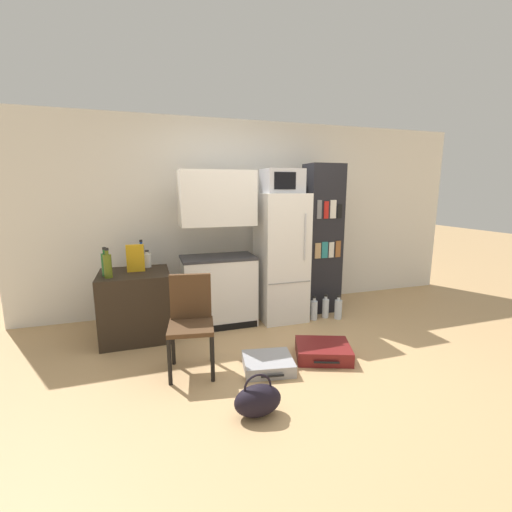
{
  "coord_description": "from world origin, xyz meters",
  "views": [
    {
      "loc": [
        -1.33,
        -2.65,
        1.65
      ],
      "look_at": [
        -0.19,
        0.85,
        0.94
      ],
      "focal_mm": 24.0,
      "sensor_mm": 36.0,
      "label": 1
    }
  ],
  "objects_px": {
    "refrigerator": "(281,257)",
    "water_bottle_front": "(338,309)",
    "microwave": "(282,181)",
    "side_table": "(136,305)",
    "bottle_green_tall": "(105,264)",
    "cereal_box": "(135,258)",
    "handbag": "(258,400)",
    "water_bottle_back": "(325,308)",
    "bottle_blue_soda": "(142,255)",
    "suitcase_large_flat": "(268,364)",
    "water_bottle_middle": "(314,310)",
    "kitchen_hutch": "(218,256)",
    "bookshelf": "(322,239)",
    "bottle_olive_oil": "(108,265)",
    "bottle_milk_white": "(147,260)",
    "chair": "(191,315)",
    "suitcase_small_flat": "(323,351)"
  },
  "relations": [
    {
      "from": "kitchen_hutch",
      "to": "microwave",
      "type": "height_order",
      "value": "microwave"
    },
    {
      "from": "chair",
      "to": "water_bottle_back",
      "type": "distance_m",
      "value": 2.02
    },
    {
      "from": "water_bottle_middle",
      "to": "refrigerator",
      "type": "bearing_deg",
      "value": 151.33
    },
    {
      "from": "handbag",
      "to": "water_bottle_front",
      "type": "xyz_separation_m",
      "value": [
        1.61,
        1.53,
        0.01
      ]
    },
    {
      "from": "microwave",
      "to": "bottle_blue_soda",
      "type": "distance_m",
      "value": 1.91
    },
    {
      "from": "bottle_green_tall",
      "to": "cereal_box",
      "type": "relative_size",
      "value": 1.02
    },
    {
      "from": "bottle_green_tall",
      "to": "water_bottle_back",
      "type": "bearing_deg",
      "value": -1.46
    },
    {
      "from": "microwave",
      "to": "bottle_blue_soda",
      "type": "relative_size",
      "value": 1.46
    },
    {
      "from": "bottle_green_tall",
      "to": "bottle_blue_soda",
      "type": "xyz_separation_m",
      "value": [
        0.36,
        0.36,
        0.01
      ]
    },
    {
      "from": "microwave",
      "to": "side_table",
      "type": "bearing_deg",
      "value": -178.44
    },
    {
      "from": "kitchen_hutch",
      "to": "suitcase_large_flat",
      "type": "height_order",
      "value": "kitchen_hutch"
    },
    {
      "from": "bottle_blue_soda",
      "to": "bottle_olive_oil",
      "type": "bearing_deg",
      "value": -125.76
    },
    {
      "from": "refrigerator",
      "to": "water_bottle_front",
      "type": "distance_m",
      "value": 1.01
    },
    {
      "from": "microwave",
      "to": "water_bottle_back",
      "type": "bearing_deg",
      "value": -18.32
    },
    {
      "from": "water_bottle_front",
      "to": "refrigerator",
      "type": "bearing_deg",
      "value": 158.56
    },
    {
      "from": "bookshelf",
      "to": "cereal_box",
      "type": "xyz_separation_m",
      "value": [
        -2.39,
        -0.12,
        -0.09
      ]
    },
    {
      "from": "suitcase_large_flat",
      "to": "bottle_blue_soda",
      "type": "bearing_deg",
      "value": 136.37
    },
    {
      "from": "bottle_green_tall",
      "to": "water_bottle_back",
      "type": "height_order",
      "value": "bottle_green_tall"
    },
    {
      "from": "side_table",
      "to": "bottle_olive_oil",
      "type": "bearing_deg",
      "value": -144.51
    },
    {
      "from": "water_bottle_front",
      "to": "handbag",
      "type": "bearing_deg",
      "value": -136.44
    },
    {
      "from": "bottle_blue_soda",
      "to": "cereal_box",
      "type": "bearing_deg",
      "value": -104.74
    },
    {
      "from": "kitchen_hutch",
      "to": "water_bottle_middle",
      "type": "bearing_deg",
      "value": -11.97
    },
    {
      "from": "kitchen_hutch",
      "to": "refrigerator",
      "type": "bearing_deg",
      "value": -3.04
    },
    {
      "from": "suitcase_large_flat",
      "to": "water_bottle_back",
      "type": "relative_size",
      "value": 1.62
    },
    {
      "from": "bottle_olive_oil",
      "to": "cereal_box",
      "type": "relative_size",
      "value": 1.05
    },
    {
      "from": "bottle_olive_oil",
      "to": "bookshelf",
      "type": "bearing_deg",
      "value": 7.2
    },
    {
      "from": "side_table",
      "to": "bottle_milk_white",
      "type": "xyz_separation_m",
      "value": [
        0.15,
        0.22,
        0.46
      ]
    },
    {
      "from": "bottle_olive_oil",
      "to": "bottle_blue_soda",
      "type": "xyz_separation_m",
      "value": [
        0.33,
        0.46,
        0.0
      ]
    },
    {
      "from": "microwave",
      "to": "bottle_blue_soda",
      "type": "xyz_separation_m",
      "value": [
        -1.68,
        0.24,
        -0.87
      ]
    },
    {
      "from": "bottle_blue_soda",
      "to": "cereal_box",
      "type": "relative_size",
      "value": 1.06
    },
    {
      "from": "bookshelf",
      "to": "bottle_olive_oil",
      "type": "relative_size",
      "value": 6.33
    },
    {
      "from": "side_table",
      "to": "kitchen_hutch",
      "type": "bearing_deg",
      "value": 5.45
    },
    {
      "from": "bookshelf",
      "to": "chair",
      "type": "relative_size",
      "value": 2.24
    },
    {
      "from": "refrigerator",
      "to": "microwave",
      "type": "height_order",
      "value": "microwave"
    },
    {
      "from": "kitchen_hutch",
      "to": "water_bottle_back",
      "type": "xyz_separation_m",
      "value": [
        1.37,
        -0.23,
        -0.73
      ]
    },
    {
      "from": "bookshelf",
      "to": "bottle_green_tall",
      "type": "relative_size",
      "value": 6.47
    },
    {
      "from": "cereal_box",
      "to": "water_bottle_middle",
      "type": "xyz_separation_m",
      "value": [
        2.13,
        -0.2,
        -0.77
      ]
    },
    {
      "from": "side_table",
      "to": "bottle_blue_soda",
      "type": "distance_m",
      "value": 0.6
    },
    {
      "from": "side_table",
      "to": "handbag",
      "type": "distance_m",
      "value": 1.97
    },
    {
      "from": "bottle_blue_soda",
      "to": "suitcase_small_flat",
      "type": "xyz_separation_m",
      "value": [
        1.68,
        -1.4,
        -0.82
      ]
    },
    {
      "from": "kitchen_hutch",
      "to": "bottle_green_tall",
      "type": "distance_m",
      "value": 1.25
    },
    {
      "from": "microwave",
      "to": "bottle_milk_white",
      "type": "bearing_deg",
      "value": 173.85
    },
    {
      "from": "handbag",
      "to": "water_bottle_back",
      "type": "height_order",
      "value": "handbag"
    },
    {
      "from": "side_table",
      "to": "water_bottle_middle",
      "type": "distance_m",
      "value": 2.18
    },
    {
      "from": "bottle_green_tall",
      "to": "water_bottle_middle",
      "type": "distance_m",
      "value": 2.55
    },
    {
      "from": "bottle_olive_oil",
      "to": "water_bottle_middle",
      "type": "relative_size",
      "value": 0.98
    },
    {
      "from": "bottle_blue_soda",
      "to": "water_bottle_back",
      "type": "distance_m",
      "value": 2.41
    },
    {
      "from": "chair",
      "to": "bottle_milk_white",
      "type": "bearing_deg",
      "value": 116.58
    },
    {
      "from": "cereal_box",
      "to": "water_bottle_back",
      "type": "xyz_separation_m",
      "value": [
        2.31,
        -0.18,
        -0.77
      ]
    },
    {
      "from": "water_bottle_middle",
      "to": "suitcase_large_flat",
      "type": "bearing_deg",
      "value": -134.99
    }
  ]
}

